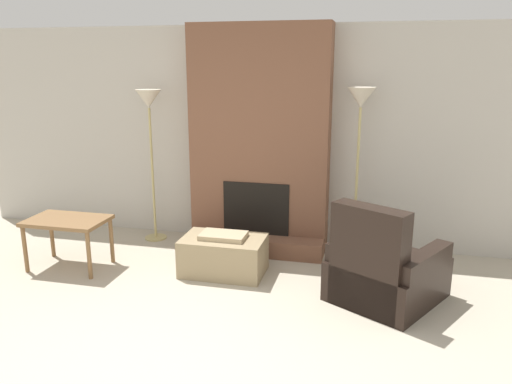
# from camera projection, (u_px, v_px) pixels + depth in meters

# --- Properties ---
(wall_back) EXTENTS (7.76, 0.06, 2.60)m
(wall_back) POSITION_uv_depth(u_px,v_px,m) (264.00, 137.00, 6.03)
(wall_back) COLOR #BCB7AD
(wall_back) RESTS_ON ground_plane
(fireplace) EXTENTS (1.62, 0.66, 2.60)m
(fireplace) POSITION_uv_depth(u_px,v_px,m) (259.00, 145.00, 5.82)
(fireplace) COLOR brown
(fireplace) RESTS_ON ground_plane
(ottoman) EXTENTS (0.86, 0.54, 0.44)m
(ottoman) POSITION_uv_depth(u_px,v_px,m) (224.00, 255.00, 5.25)
(ottoman) COLOR #998460
(ottoman) RESTS_ON ground_plane
(armchair) EXTENTS (1.21, 1.24, 0.98)m
(armchair) POSITION_uv_depth(u_px,v_px,m) (383.00, 273.00, 4.62)
(armchair) COLOR black
(armchair) RESTS_ON ground_plane
(side_table) EXTENTS (0.83, 0.54, 0.55)m
(side_table) POSITION_uv_depth(u_px,v_px,m) (67.00, 225.00, 5.34)
(side_table) COLOR brown
(side_table) RESTS_ON ground_plane
(floor_lamp_left) EXTENTS (0.31, 0.31, 1.86)m
(floor_lamp_left) POSITION_uv_depth(u_px,v_px,m) (149.00, 112.00, 5.95)
(floor_lamp_left) COLOR tan
(floor_lamp_left) RESTS_ON ground_plane
(floor_lamp_right) EXTENTS (0.31, 0.31, 1.91)m
(floor_lamp_right) POSITION_uv_depth(u_px,v_px,m) (360.00, 113.00, 5.39)
(floor_lamp_right) COLOR tan
(floor_lamp_right) RESTS_ON ground_plane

